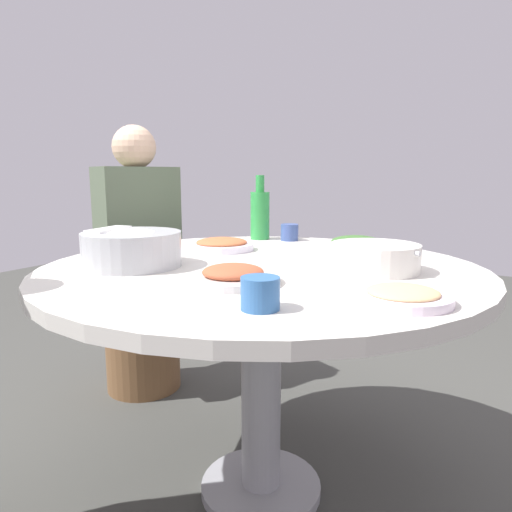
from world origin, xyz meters
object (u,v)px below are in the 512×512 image
object	(u,v)px
dish_noodles	(403,296)
stool_for_diner_right	(143,341)
rice_bowl	(132,248)
dish_tofu_braise	(222,245)
dish_stirfry	(233,276)
tea_cup_near	(260,293)
tea_cup_far	(290,232)
soup_bowl	(375,258)
dish_greens	(356,245)
green_bottle	(260,214)
round_dining_table	(261,301)
diner_right	(138,226)

from	to	relation	value
dish_noodles	stool_for_diner_right	xyz separation A→B (m)	(-0.58, -1.30, -0.53)
rice_bowl	dish_tofu_braise	size ratio (longest dim) A/B	1.25
dish_tofu_braise	dish_stirfry	bearing A→B (deg)	37.43
dish_stirfry	tea_cup_near	xyz separation A→B (m)	(0.16, 0.17, 0.01)
rice_bowl	stool_for_diner_right	bearing A→B (deg)	-136.72
tea_cup_far	dish_tofu_braise	bearing A→B (deg)	-16.66
soup_bowl	rice_bowl	bearing A→B (deg)	-65.56
dish_greens	green_bottle	bearing A→B (deg)	-103.50
dish_tofu_braise	tea_cup_near	size ratio (longest dim) A/B	2.92
round_dining_table	tea_cup_near	size ratio (longest dim) A/B	16.50
stool_for_diner_right	diner_right	size ratio (longest dim) A/B	0.59
soup_bowl	green_bottle	bearing A→B (deg)	-124.26
soup_bowl	stool_for_diner_right	bearing A→B (deg)	-104.06
green_bottle	tea_cup_near	size ratio (longest dim) A/B	3.37
dish_greens	diner_right	bearing A→B (deg)	-89.76
dish_stirfry	stool_for_diner_right	distance (m)	1.21
dish_greens	dish_noodles	size ratio (longest dim) A/B	1.12
dish_noodles	soup_bowl	bearing A→B (deg)	-153.90
dish_stirfry	rice_bowl	bearing A→B (deg)	-94.92
green_bottle	tea_cup_far	size ratio (longest dim) A/B	3.67
round_dining_table	tea_cup_near	bearing A→B (deg)	29.22
round_dining_table	diner_right	world-z (taller)	diner_right
dish_stirfry	dish_noodles	xyz separation A→B (m)	(-0.03, 0.40, -0.00)
rice_bowl	stool_for_diner_right	distance (m)	0.97
tea_cup_near	tea_cup_far	world-z (taller)	tea_cup_far
round_dining_table	tea_cup_far	xyz separation A→B (m)	(-0.50, -0.15, 0.14)
rice_bowl	tea_cup_near	xyz separation A→B (m)	(0.19, 0.53, -0.02)
green_bottle	tea_cup_near	distance (m)	1.01
dish_noodles	dish_stirfry	bearing A→B (deg)	-85.98
round_dining_table	dish_greens	size ratio (longest dim) A/B	5.64
green_bottle	stool_for_diner_right	xyz separation A→B (m)	(0.11, -0.57, -0.62)
soup_bowl	diner_right	xyz separation A→B (m)	(-0.29, -1.16, -0.00)
green_bottle	tea_cup_near	xyz separation A→B (m)	(0.88, 0.50, -0.07)
dish_tofu_braise	tea_cup_near	distance (m)	0.74
dish_stirfry	diner_right	size ratio (longest dim) A/B	0.30
dish_greens	diner_right	world-z (taller)	diner_right
rice_bowl	dish_stirfry	size ratio (longest dim) A/B	1.22
dish_tofu_braise	green_bottle	bearing A→B (deg)	-175.63
tea_cup_far	dish_noodles	bearing A→B (deg)	40.47
tea_cup_far	rice_bowl	bearing A→B (deg)	-12.55
soup_bowl	tea_cup_far	world-z (taller)	soup_bowl
dish_greens	tea_cup_far	world-z (taller)	tea_cup_far
round_dining_table	tea_cup_near	distance (m)	0.48
dish_noodles	diner_right	size ratio (longest dim) A/B	0.26
tea_cup_far	diner_right	distance (m)	0.71
soup_bowl	dish_tofu_braise	size ratio (longest dim) A/B	1.13
dish_greens	green_bottle	xyz separation A→B (m)	(-0.11, -0.44, 0.08)
rice_bowl	green_bottle	size ratio (longest dim) A/B	1.09
round_dining_table	dish_tofu_braise	size ratio (longest dim) A/B	5.66
tea_cup_near	tea_cup_far	size ratio (longest dim) A/B	1.09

